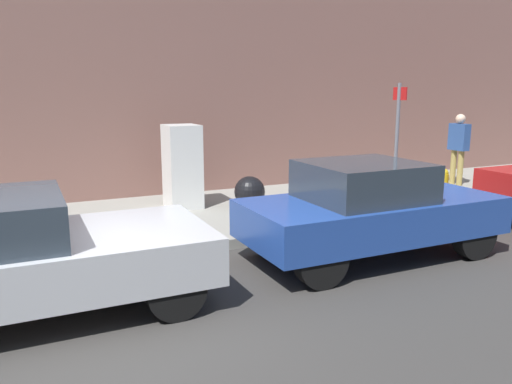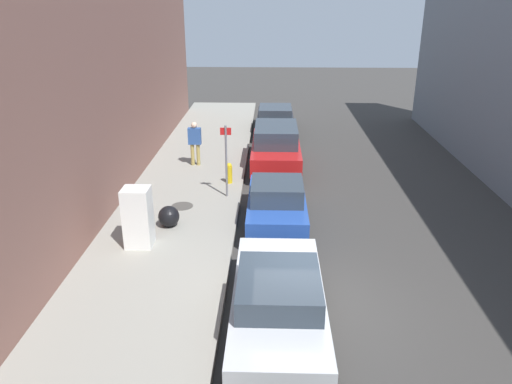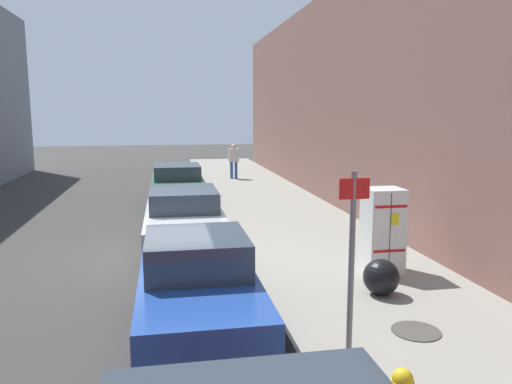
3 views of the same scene
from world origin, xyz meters
name	(u,v)px [view 1 (image 1 of 3)]	position (x,y,z in m)	size (l,w,h in m)	color
ground_plane	(68,335)	(0.00, 0.00, 0.00)	(80.00, 80.00, 0.00)	#383533
sidewalk_slab	(47,233)	(-3.86, 0.00, 0.08)	(3.92, 44.00, 0.17)	gray
building_facade_near	(26,31)	(-6.63, 0.00, 3.69)	(1.61, 39.60, 7.38)	#7F564C
discarded_refrigerator	(182,166)	(-4.43, 2.60, 0.99)	(0.72, 0.66, 1.66)	white
manhole_cover	(315,201)	(-3.74, 5.30, 0.17)	(0.70, 0.70, 0.02)	#47443F
street_sign_post	(397,140)	(-2.36, 6.23, 1.55)	(0.36, 0.07, 2.46)	slate
fire_hydrant	(443,186)	(-2.39, 7.53, 0.55)	(0.22, 0.22, 0.75)	gold
trash_bag	(250,192)	(-3.87, 3.82, 0.48)	(0.63, 0.63, 0.63)	black
pedestrian_walking_far	(459,144)	(-3.91, 9.53, 1.19)	(0.51, 0.24, 1.76)	#A8934C
parked_hatchback_blue	(370,209)	(-0.69, 4.34, 0.75)	(1.71, 3.91, 1.46)	#23479E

